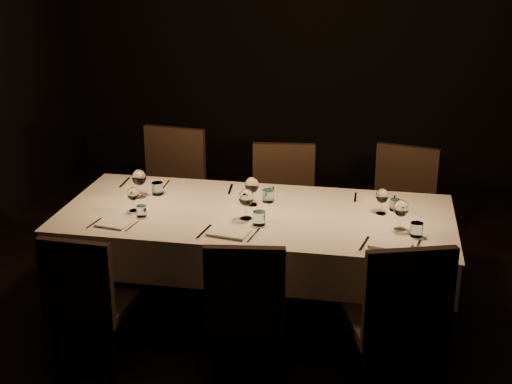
% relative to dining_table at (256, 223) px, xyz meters
% --- Properties ---
extents(room, '(5.01, 6.01, 3.01)m').
position_rel_dining_table_xyz_m(room, '(0.00, 0.00, 0.81)').
color(room, black).
rests_on(room, ground).
extents(dining_table, '(2.52, 1.12, 0.76)m').
position_rel_dining_table_xyz_m(dining_table, '(0.00, 0.00, 0.00)').
color(dining_table, black).
rests_on(dining_table, ground).
extents(chair_near_left, '(0.45, 0.45, 0.89)m').
position_rel_dining_table_xyz_m(chair_near_left, '(-0.83, -0.82, -0.19)').
color(chair_near_left, black).
rests_on(chair_near_left, ground).
extents(place_setting_near_left, '(0.30, 0.39, 0.16)m').
position_rel_dining_table_xyz_m(place_setting_near_left, '(-0.78, -0.22, 0.14)').
color(place_setting_near_left, silver).
rests_on(place_setting_near_left, dining_table).
extents(chair_near_center, '(0.49, 0.49, 0.91)m').
position_rel_dining_table_xyz_m(chair_near_center, '(0.09, -0.76, -0.18)').
color(chair_near_center, black).
rests_on(chair_near_center, ground).
extents(place_setting_near_center, '(0.37, 0.42, 0.20)m').
position_rel_dining_table_xyz_m(place_setting_near_center, '(-0.03, -0.22, 0.15)').
color(place_setting_near_center, silver).
rests_on(place_setting_near_center, dining_table).
extents(chair_near_right, '(0.60, 0.60, 0.98)m').
position_rel_dining_table_xyz_m(chair_near_right, '(0.92, -0.78, -0.15)').
color(chair_near_right, black).
rests_on(chair_near_right, ground).
extents(place_setting_near_right, '(0.36, 0.41, 0.19)m').
position_rel_dining_table_xyz_m(place_setting_near_right, '(0.92, -0.22, 0.15)').
color(place_setting_near_right, silver).
rests_on(place_setting_near_right, dining_table).
extents(chair_far_left, '(0.55, 0.55, 1.04)m').
position_rel_dining_table_xyz_m(chair_far_left, '(-0.84, 0.82, -0.12)').
color(chair_far_left, black).
rests_on(chair_far_left, ground).
extents(place_setting_far_left, '(0.36, 0.42, 0.20)m').
position_rel_dining_table_xyz_m(place_setting_far_left, '(-0.82, 0.22, 0.15)').
color(place_setting_far_left, silver).
rests_on(place_setting_far_left, dining_table).
extents(chair_far_center, '(0.52, 0.52, 0.98)m').
position_rel_dining_table_xyz_m(chair_far_center, '(0.06, 0.76, -0.15)').
color(chair_far_center, black).
rests_on(chair_far_center, ground).
extents(place_setting_far_center, '(0.36, 0.41, 0.19)m').
position_rel_dining_table_xyz_m(place_setting_far_center, '(-0.04, 0.22, 0.15)').
color(place_setting_far_center, silver).
rests_on(place_setting_far_center, dining_table).
extents(chair_far_right, '(0.56, 0.56, 0.98)m').
position_rel_dining_table_xyz_m(chair_far_right, '(0.94, 0.86, -0.15)').
color(chair_far_right, black).
rests_on(chair_far_right, ground).
extents(place_setting_far_right, '(0.31, 0.40, 0.17)m').
position_rel_dining_table_xyz_m(place_setting_far_right, '(0.80, 0.22, 0.14)').
color(place_setting_far_right, silver).
rests_on(place_setting_far_right, dining_table).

